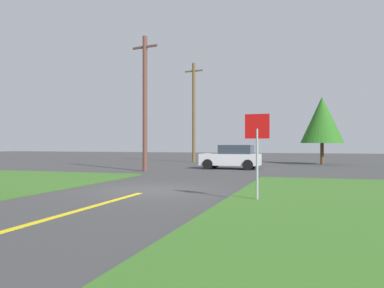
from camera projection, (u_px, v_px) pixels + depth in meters
ground_plane at (152, 190)px, 14.33m from camera, size 120.00×120.00×0.00m
stop_sign at (257, 140)px, 11.37m from camera, size 0.72×0.07×2.57m
car_approaching_junction at (232, 157)px, 26.31m from camera, size 3.95×2.04×1.62m
utility_pole_mid at (145, 102)px, 24.11m from camera, size 1.79×0.47×8.35m
utility_pole_far at (194, 111)px, 35.87m from camera, size 1.79×0.42×9.12m
oak_tree_left at (322, 120)px, 32.01m from camera, size 3.46×3.46×5.57m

